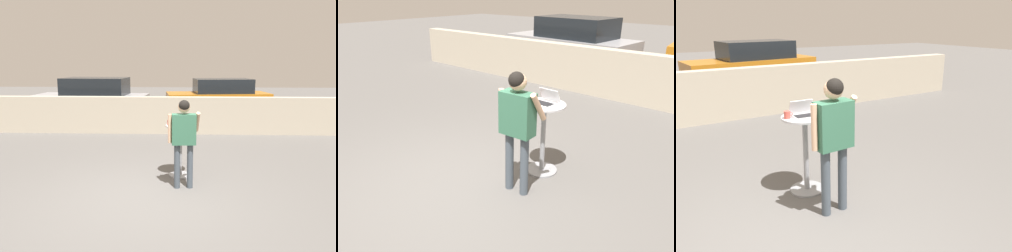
% 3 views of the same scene
% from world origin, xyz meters
% --- Properties ---
extents(ground_plane, '(50.00, 50.00, 0.00)m').
position_xyz_m(ground_plane, '(0.00, 0.00, 0.00)').
color(ground_plane, '#5B5956').
extents(pavement_kerb, '(14.70, 0.35, 1.18)m').
position_xyz_m(pavement_kerb, '(0.00, 5.22, 0.59)').
color(pavement_kerb, '#B2A893').
rests_on(pavement_kerb, ground_plane).
extents(cafe_table, '(0.60, 0.60, 1.05)m').
position_xyz_m(cafe_table, '(0.57, 1.17, 0.62)').
color(cafe_table, gray).
rests_on(cafe_table, ground_plane).
extents(laptop, '(0.32, 0.31, 0.20)m').
position_xyz_m(laptop, '(0.57, 1.19, 1.09)').
color(laptop, silver).
rests_on(laptop, cafe_table).
extents(coffee_mug, '(0.12, 0.08, 0.10)m').
position_xyz_m(coffee_mug, '(0.35, 1.19, 1.10)').
color(coffee_mug, '#C14C42').
rests_on(coffee_mug, cafe_table).
extents(standing_person, '(0.57, 0.38, 1.63)m').
position_xyz_m(standing_person, '(0.63, 0.51, 1.03)').
color(standing_person, '#424C56').
rests_on(standing_person, ground_plane).
extents(parked_car_near_street, '(4.53, 2.20, 1.57)m').
position_xyz_m(parked_car_near_street, '(2.21, 9.11, 0.81)').
color(parked_car_near_street, '#B76B19').
rests_on(parked_car_near_street, ground_plane).
extents(parked_car_further_down, '(4.61, 2.13, 1.66)m').
position_xyz_m(parked_car_further_down, '(-3.01, 7.83, 0.83)').
color(parked_car_further_down, '#9E9EA3').
rests_on(parked_car_further_down, ground_plane).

